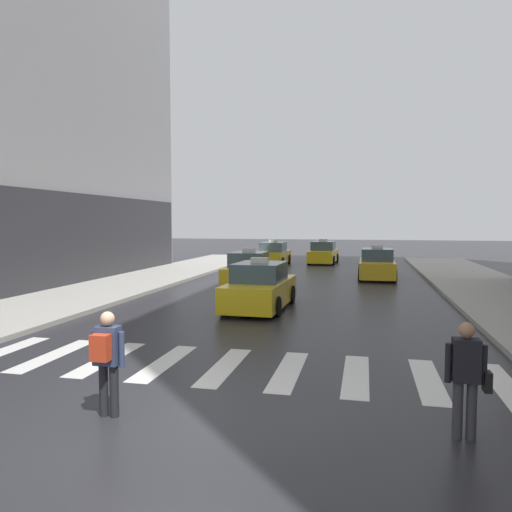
{
  "coord_description": "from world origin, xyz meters",
  "views": [
    {
      "loc": [
        2.83,
        -6.65,
        3.02
      ],
      "look_at": [
        -0.44,
        8.0,
        1.98
      ],
      "focal_mm": 34.24,
      "sensor_mm": 36.0,
      "label": 1
    }
  ],
  "objects_px": {
    "taxi_lead": "(260,288)",
    "taxi_fifth": "(323,253)",
    "taxi_third": "(377,265)",
    "taxi_second": "(249,271)",
    "pedestrian_with_backpack": "(107,356)",
    "taxi_fourth": "(273,255)",
    "pedestrian_with_handbag": "(467,374)"
  },
  "relations": [
    {
      "from": "taxi_lead",
      "to": "taxi_fourth",
      "type": "bearing_deg",
      "value": 99.03
    },
    {
      "from": "taxi_lead",
      "to": "taxi_second",
      "type": "relative_size",
      "value": 1.0
    },
    {
      "from": "taxi_lead",
      "to": "pedestrian_with_handbag",
      "type": "relative_size",
      "value": 2.78
    },
    {
      "from": "taxi_lead",
      "to": "taxi_second",
      "type": "height_order",
      "value": "same"
    },
    {
      "from": "taxi_fourth",
      "to": "pedestrian_with_handbag",
      "type": "distance_m",
      "value": 27.79
    },
    {
      "from": "taxi_lead",
      "to": "pedestrian_with_backpack",
      "type": "xyz_separation_m",
      "value": [
        -0.3,
        -9.87,
        0.25
      ]
    },
    {
      "from": "taxi_fifth",
      "to": "pedestrian_with_handbag",
      "type": "bearing_deg",
      "value": -81.44
    },
    {
      "from": "taxi_fifth",
      "to": "pedestrian_with_backpack",
      "type": "height_order",
      "value": "taxi_fifth"
    },
    {
      "from": "taxi_second",
      "to": "taxi_third",
      "type": "xyz_separation_m",
      "value": [
        5.99,
        4.43,
        0.0
      ]
    },
    {
      "from": "taxi_lead",
      "to": "taxi_third",
      "type": "relative_size",
      "value": 1.01
    },
    {
      "from": "taxi_second",
      "to": "pedestrian_with_backpack",
      "type": "bearing_deg",
      "value": -84.58
    },
    {
      "from": "taxi_fifth",
      "to": "pedestrian_with_backpack",
      "type": "relative_size",
      "value": 2.79
    },
    {
      "from": "taxi_third",
      "to": "pedestrian_with_backpack",
      "type": "height_order",
      "value": "taxi_third"
    },
    {
      "from": "taxi_fifth",
      "to": "pedestrian_with_backpack",
      "type": "xyz_separation_m",
      "value": [
        -0.88,
        -29.45,
        0.25
      ]
    },
    {
      "from": "pedestrian_with_backpack",
      "to": "pedestrian_with_handbag",
      "type": "bearing_deg",
      "value": 4.1
    },
    {
      "from": "taxi_third",
      "to": "taxi_fourth",
      "type": "bearing_deg",
      "value": 135.12
    },
    {
      "from": "taxi_second",
      "to": "pedestrian_with_handbag",
      "type": "relative_size",
      "value": 2.78
    },
    {
      "from": "taxi_lead",
      "to": "pedestrian_with_handbag",
      "type": "xyz_separation_m",
      "value": [
        4.95,
        -9.49,
        0.21
      ]
    },
    {
      "from": "taxi_third",
      "to": "pedestrian_with_backpack",
      "type": "bearing_deg",
      "value": -102.58
    },
    {
      "from": "taxi_third",
      "to": "taxi_fifth",
      "type": "xyz_separation_m",
      "value": [
        -3.62,
        9.28,
        0.0
      ]
    },
    {
      "from": "taxi_lead",
      "to": "taxi_fifth",
      "type": "xyz_separation_m",
      "value": [
        0.58,
        19.58,
        0.0
      ]
    },
    {
      "from": "taxi_lead",
      "to": "taxi_second",
      "type": "xyz_separation_m",
      "value": [
        -1.79,
        5.87,
        0.0
      ]
    },
    {
      "from": "taxi_fourth",
      "to": "pedestrian_with_backpack",
      "type": "relative_size",
      "value": 2.77
    },
    {
      "from": "taxi_fourth",
      "to": "pedestrian_with_handbag",
      "type": "height_order",
      "value": "taxi_fourth"
    },
    {
      "from": "taxi_second",
      "to": "taxi_third",
      "type": "distance_m",
      "value": 7.45
    },
    {
      "from": "taxi_third",
      "to": "taxi_fourth",
      "type": "distance_m",
      "value": 9.79
    },
    {
      "from": "taxi_lead",
      "to": "taxi_fifth",
      "type": "distance_m",
      "value": 19.59
    },
    {
      "from": "taxi_fourth",
      "to": "pedestrian_with_backpack",
      "type": "xyz_separation_m",
      "value": [
        2.43,
        -27.08,
        0.25
      ]
    },
    {
      "from": "pedestrian_with_handbag",
      "to": "taxi_second",
      "type": "bearing_deg",
      "value": 113.71
    },
    {
      "from": "taxi_second",
      "to": "pedestrian_with_handbag",
      "type": "distance_m",
      "value": 16.78
    },
    {
      "from": "pedestrian_with_backpack",
      "to": "pedestrian_with_handbag",
      "type": "relative_size",
      "value": 1.0
    },
    {
      "from": "taxi_third",
      "to": "pedestrian_with_backpack",
      "type": "distance_m",
      "value": 20.67
    }
  ]
}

